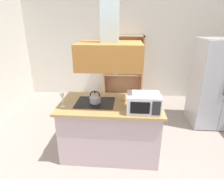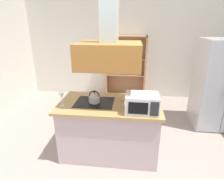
{
  "view_description": "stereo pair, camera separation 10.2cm",
  "coord_description": "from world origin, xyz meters",
  "px_view_note": "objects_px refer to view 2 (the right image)",
  "views": [
    {
      "loc": [
        -0.01,
        -2.34,
        2.08
      ],
      "look_at": [
        -0.25,
        0.62,
        1.0
      ],
      "focal_mm": 29.38,
      "sensor_mm": 36.0,
      "label": 1
    },
    {
      "loc": [
        0.09,
        -2.33,
        2.08
      ],
      "look_at": [
        -0.25,
        0.62,
        1.0
      ],
      "focal_mm": 29.38,
      "sensor_mm": 36.0,
      "label": 2
    }
  ],
  "objects_px": {
    "refrigerator": "(220,85)",
    "wine_glass_on_counter": "(62,97)",
    "cutting_board": "(132,98)",
    "dish_cabinet": "(125,71)",
    "microwave": "(142,103)",
    "kettle": "(94,97)"
  },
  "relations": [
    {
      "from": "wine_glass_on_counter",
      "to": "refrigerator",
      "type": "bearing_deg",
      "value": 25.08
    },
    {
      "from": "dish_cabinet",
      "to": "wine_glass_on_counter",
      "type": "height_order",
      "value": "dish_cabinet"
    },
    {
      "from": "refrigerator",
      "to": "kettle",
      "type": "xyz_separation_m",
      "value": [
        -2.35,
        -1.13,
        0.08
      ]
    },
    {
      "from": "microwave",
      "to": "cutting_board",
      "type": "bearing_deg",
      "value": 107.19
    },
    {
      "from": "dish_cabinet",
      "to": "cutting_board",
      "type": "distance_m",
      "value": 2.31
    },
    {
      "from": "refrigerator",
      "to": "kettle",
      "type": "relative_size",
      "value": 9.24
    },
    {
      "from": "dish_cabinet",
      "to": "kettle",
      "type": "distance_m",
      "value": 2.55
    },
    {
      "from": "dish_cabinet",
      "to": "cutting_board",
      "type": "bearing_deg",
      "value": -84.95
    },
    {
      "from": "refrigerator",
      "to": "wine_glass_on_counter",
      "type": "height_order",
      "value": "refrigerator"
    },
    {
      "from": "dish_cabinet",
      "to": "kettle",
      "type": "xyz_separation_m",
      "value": [
        -0.38,
        -2.51,
        0.2
      ]
    },
    {
      "from": "refrigerator",
      "to": "cutting_board",
      "type": "height_order",
      "value": "refrigerator"
    },
    {
      "from": "refrigerator",
      "to": "dish_cabinet",
      "type": "height_order",
      "value": "refrigerator"
    },
    {
      "from": "dish_cabinet",
      "to": "wine_glass_on_counter",
      "type": "relative_size",
      "value": 8.6
    },
    {
      "from": "refrigerator",
      "to": "cutting_board",
      "type": "distance_m",
      "value": 1.99
    },
    {
      "from": "refrigerator",
      "to": "kettle",
      "type": "bearing_deg",
      "value": -154.3
    },
    {
      "from": "microwave",
      "to": "wine_glass_on_counter",
      "type": "relative_size",
      "value": 2.23
    },
    {
      "from": "kettle",
      "to": "refrigerator",
      "type": "bearing_deg",
      "value": 25.7
    },
    {
      "from": "refrigerator",
      "to": "kettle",
      "type": "height_order",
      "value": "refrigerator"
    },
    {
      "from": "kettle",
      "to": "wine_glass_on_counter",
      "type": "bearing_deg",
      "value": -158.2
    },
    {
      "from": "cutting_board",
      "to": "wine_glass_on_counter",
      "type": "relative_size",
      "value": 1.65
    },
    {
      "from": "cutting_board",
      "to": "kettle",
      "type": "bearing_deg",
      "value": -160.08
    },
    {
      "from": "microwave",
      "to": "kettle",
      "type": "bearing_deg",
      "value": 161.56
    }
  ]
}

